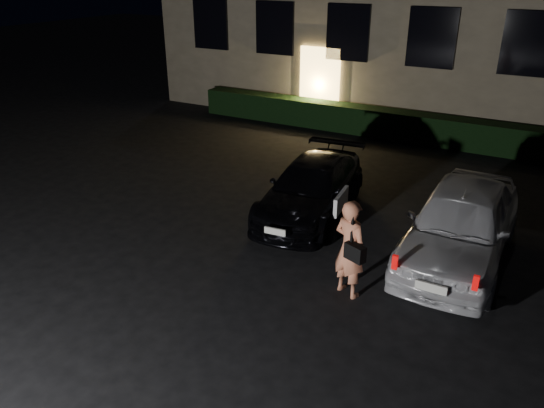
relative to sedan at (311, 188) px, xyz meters
The scene contains 5 objects.
ground 4.40m from the sedan, 81.37° to the right, with size 80.00×80.00×0.00m, color black.
hedge 6.23m from the sedan, 83.97° to the left, with size 15.00×0.70×0.85m, color black.
sedan is the anchor object (origin of this frame).
hatch 3.23m from the sedan, ahead, with size 1.70×4.20×1.43m.
man 3.16m from the sedan, 53.71° to the right, with size 0.71×0.61×1.67m.
Camera 1 is at (3.70, -5.27, 4.97)m, focal length 35.00 mm.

